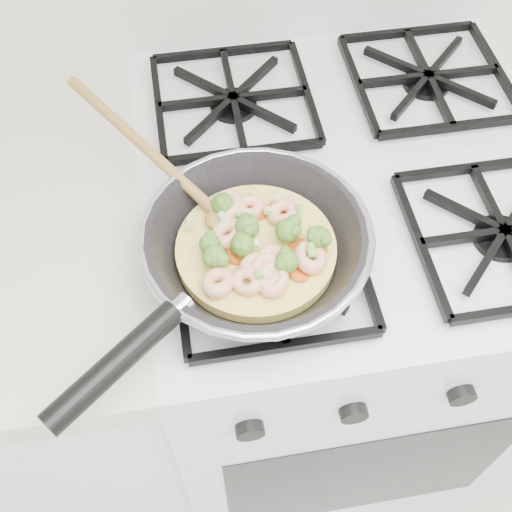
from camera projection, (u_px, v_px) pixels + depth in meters
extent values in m
cube|color=white|center=(326.00, 325.00, 1.25)|extent=(0.60, 0.60, 0.90)
cube|color=black|center=(367.00, 478.00, 1.08)|extent=(0.48, 0.00, 0.40)
cube|color=black|center=(357.00, 163.00, 0.87)|extent=(0.56, 0.56, 0.02)
torus|color=#B6B6BE|center=(256.00, 235.00, 0.73)|extent=(0.27, 0.27, 0.01)
cylinder|color=black|center=(114.00, 365.00, 0.63)|extent=(0.15, 0.13, 0.03)
cylinder|color=#E9D165|center=(256.00, 250.00, 0.75)|extent=(0.19, 0.19, 0.02)
ellipsoid|color=olive|center=(225.00, 218.00, 0.76)|extent=(0.06, 0.06, 0.01)
cylinder|color=olive|center=(142.00, 145.00, 0.79)|extent=(0.17, 0.22, 0.07)
torus|color=#EDB38C|center=(227.00, 234.00, 0.74)|extent=(0.07, 0.07, 0.03)
torus|color=#EDB38C|center=(258.00, 266.00, 0.72)|extent=(0.04, 0.05, 0.02)
torus|color=#EDB38C|center=(247.00, 282.00, 0.70)|extent=(0.05, 0.05, 0.02)
torus|color=#EDB38C|center=(267.00, 276.00, 0.71)|extent=(0.05, 0.05, 0.02)
torus|color=#EDB38C|center=(283.00, 213.00, 0.76)|extent=(0.04, 0.04, 0.02)
torus|color=#EDB38C|center=(310.00, 257.00, 0.72)|extent=(0.05, 0.05, 0.03)
torus|color=#EDB38C|center=(272.00, 280.00, 0.71)|extent=(0.05, 0.05, 0.02)
torus|color=#EDB38C|center=(273.00, 280.00, 0.71)|extent=(0.06, 0.06, 0.03)
torus|color=#EDB38C|center=(227.00, 202.00, 0.77)|extent=(0.04, 0.04, 0.02)
torus|color=#EDB38C|center=(249.00, 208.00, 0.76)|extent=(0.06, 0.06, 0.02)
torus|color=#EDB38C|center=(229.00, 207.00, 0.76)|extent=(0.06, 0.05, 0.03)
torus|color=#EDB38C|center=(218.00, 282.00, 0.70)|extent=(0.06, 0.06, 0.02)
torus|color=#EDB38C|center=(271.00, 260.00, 0.72)|extent=(0.06, 0.06, 0.02)
torus|color=#EDB38C|center=(267.00, 267.00, 0.72)|extent=(0.05, 0.06, 0.03)
ellipsoid|color=#4F7F29|center=(287.00, 262.00, 0.71)|extent=(0.03, 0.03, 0.03)
ellipsoid|color=#4F7F29|center=(222.00, 204.00, 0.75)|extent=(0.03, 0.03, 0.03)
ellipsoid|color=#4F7F29|center=(319.00, 237.00, 0.73)|extent=(0.04, 0.04, 0.03)
ellipsoid|color=#4F7F29|center=(215.00, 256.00, 0.71)|extent=(0.04, 0.04, 0.03)
ellipsoid|color=#4F7F29|center=(288.00, 230.00, 0.73)|extent=(0.04, 0.04, 0.03)
ellipsoid|color=#4F7F29|center=(247.00, 227.00, 0.73)|extent=(0.04, 0.04, 0.03)
ellipsoid|color=#4F7F29|center=(210.00, 244.00, 0.72)|extent=(0.03, 0.03, 0.02)
ellipsoid|color=#4F7F29|center=(242.00, 245.00, 0.72)|extent=(0.04, 0.04, 0.03)
cylinder|color=orange|center=(258.00, 273.00, 0.72)|extent=(0.03, 0.03, 0.00)
cylinder|color=orange|center=(299.00, 274.00, 0.72)|extent=(0.03, 0.03, 0.00)
cylinder|color=orange|center=(243.00, 212.00, 0.77)|extent=(0.03, 0.03, 0.01)
cylinder|color=orange|center=(220.00, 259.00, 0.73)|extent=(0.03, 0.03, 0.01)
cylinder|color=orange|center=(298.00, 249.00, 0.74)|extent=(0.03, 0.03, 0.01)
cylinder|color=orange|center=(276.00, 210.00, 0.77)|extent=(0.04, 0.04, 0.01)
cylinder|color=orange|center=(236.00, 255.00, 0.73)|extent=(0.04, 0.04, 0.01)
cylinder|color=orange|center=(219.00, 243.00, 0.74)|extent=(0.03, 0.03, 0.00)
cylinder|color=orange|center=(317.00, 248.00, 0.74)|extent=(0.03, 0.03, 0.01)
cylinder|color=orange|center=(256.00, 212.00, 0.77)|extent=(0.04, 0.04, 0.01)
cylinder|color=orange|center=(226.00, 250.00, 0.74)|extent=(0.03, 0.03, 0.01)
cylinder|color=orange|center=(212.00, 252.00, 0.74)|extent=(0.03, 0.03, 0.01)
cylinder|color=beige|center=(256.00, 243.00, 0.72)|extent=(0.01, 0.01, 0.01)
cylinder|color=#71B347|center=(299.00, 209.00, 0.75)|extent=(0.01, 0.01, 0.01)
cylinder|color=beige|center=(225.00, 219.00, 0.74)|extent=(0.01, 0.01, 0.01)
cylinder|color=#71B347|center=(250.00, 197.00, 0.77)|extent=(0.01, 0.01, 0.01)
cylinder|color=beige|center=(279.00, 199.00, 0.76)|extent=(0.01, 0.01, 0.01)
cylinder|color=beige|center=(222.00, 216.00, 0.74)|extent=(0.01, 0.01, 0.01)
cylinder|color=#71B347|center=(250.00, 218.00, 0.74)|extent=(0.01, 0.01, 0.01)
cylinder|color=#71B347|center=(281.00, 262.00, 0.70)|extent=(0.01, 0.01, 0.01)
cylinder|color=#71B347|center=(238.00, 215.00, 0.75)|extent=(0.01, 0.01, 0.01)
cylinder|color=#71B347|center=(259.00, 275.00, 0.69)|extent=(0.01, 0.01, 0.01)
cylinder|color=#71B347|center=(311.00, 248.00, 0.72)|extent=(0.01, 0.01, 0.01)
cylinder|color=beige|center=(268.00, 211.00, 0.75)|extent=(0.01, 0.01, 0.01)
cylinder|color=beige|center=(190.00, 223.00, 0.74)|extent=(0.01, 0.01, 0.01)
cylinder|color=#71B347|center=(283.00, 261.00, 0.71)|extent=(0.01, 0.01, 0.01)
cylinder|color=#71B347|center=(312.00, 253.00, 0.72)|extent=(0.01, 0.01, 0.01)
cylinder|color=beige|center=(227.00, 201.00, 0.76)|extent=(0.01, 0.01, 0.01)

